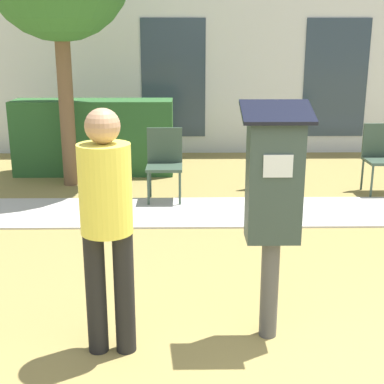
% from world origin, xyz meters
% --- Properties ---
extents(sidewalk, '(12.00, 1.10, 0.02)m').
position_xyz_m(sidewalk, '(0.00, 3.97, 0.01)').
color(sidewalk, '#B7B2A8').
rests_on(sidewalk, ground).
extents(building_facade, '(10.00, 0.26, 3.20)m').
position_xyz_m(building_facade, '(0.00, 7.51, 1.60)').
color(building_facade, silver).
rests_on(building_facade, ground).
extents(parking_meter, '(0.44, 0.31, 1.59)m').
position_xyz_m(parking_meter, '(-0.65, 1.27, 1.02)').
color(parking_meter, '#4C4C4C').
rests_on(parking_meter, ground).
extents(person_standing, '(0.32, 0.32, 1.58)m').
position_xyz_m(person_standing, '(-1.69, 1.10, 0.93)').
color(person_standing, black).
rests_on(person_standing, ground).
extents(outdoor_chair_left, '(0.44, 0.44, 0.90)m').
position_xyz_m(outdoor_chair_left, '(-1.46, 4.51, 0.53)').
color(outdoor_chair_left, '#334738').
rests_on(outdoor_chair_left, ground).
extents(outdoor_chair_middle, '(0.44, 0.44, 0.90)m').
position_xyz_m(outdoor_chair_middle, '(-0.05, 4.93, 0.53)').
color(outdoor_chair_middle, '#334738').
rests_on(outdoor_chair_middle, ground).
extents(outdoor_chair_right, '(0.44, 0.44, 0.90)m').
position_xyz_m(outdoor_chair_right, '(1.36, 4.83, 0.53)').
color(outdoor_chair_right, '#334738').
rests_on(outdoor_chair_right, ground).
extents(hedge_row, '(2.34, 0.60, 1.10)m').
position_xyz_m(hedge_row, '(-2.56, 5.93, 0.55)').
color(hedge_row, '#285628').
rests_on(hedge_row, ground).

